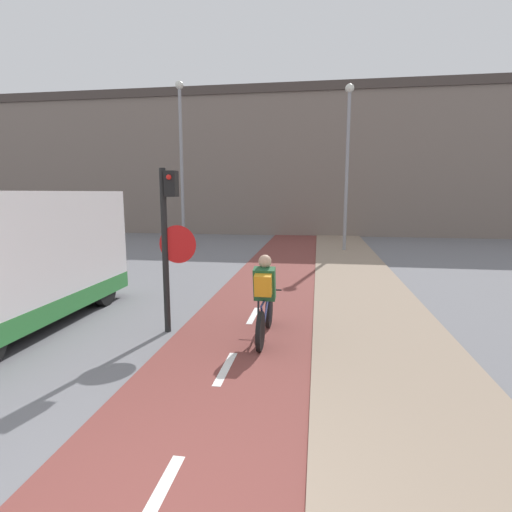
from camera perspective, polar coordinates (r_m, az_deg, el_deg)
building_row_background at (r=25.90m, az=6.17°, el=12.95°), size 60.00×5.20×8.53m
traffic_light_pole at (r=7.15m, az=-12.30°, el=3.35°), size 0.67×0.25×2.92m
street_lamp_far at (r=18.70m, az=-10.64°, el=14.82°), size 0.36×0.36×7.30m
street_lamp_sidewalk at (r=17.58m, az=12.94°, el=14.37°), size 0.36×0.36×6.87m
cyclist_near at (r=6.82m, az=1.25°, el=-6.23°), size 0.46×1.79×1.47m
van at (r=8.60m, az=-31.85°, el=-0.74°), size 2.03×5.10×2.53m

